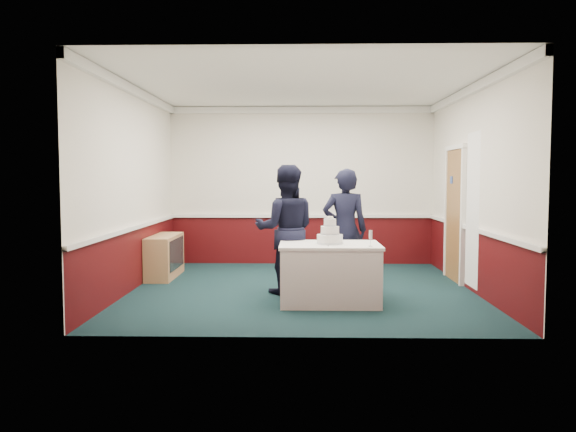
{
  "coord_description": "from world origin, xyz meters",
  "views": [
    {
      "loc": [
        -0.01,
        -8.24,
        1.67
      ],
      "look_at": [
        -0.2,
        -0.1,
        1.1
      ],
      "focal_mm": 35.0,
      "sensor_mm": 36.0,
      "label": 1
    }
  ],
  "objects_px": {
    "sideboard": "(165,256)",
    "cake_table": "(330,273)",
    "wedding_cake": "(330,235)",
    "person_man": "(286,229)",
    "person_woman": "(345,230)",
    "cake_knife": "(328,245)",
    "champagne_flute": "(371,236)"
  },
  "relations": [
    {
      "from": "champagne_flute",
      "to": "cake_knife",
      "type": "bearing_deg",
      "value": 171.42
    },
    {
      "from": "wedding_cake",
      "to": "sideboard",
      "type": "bearing_deg",
      "value": 144.93
    },
    {
      "from": "sideboard",
      "to": "wedding_cake",
      "type": "relative_size",
      "value": 3.3
    },
    {
      "from": "wedding_cake",
      "to": "person_woman",
      "type": "xyz_separation_m",
      "value": [
        0.26,
        0.83,
        -0.01
      ]
    },
    {
      "from": "cake_knife",
      "to": "person_woman",
      "type": "relative_size",
      "value": 0.12
    },
    {
      "from": "sideboard",
      "to": "cake_table",
      "type": "bearing_deg",
      "value": -35.07
    },
    {
      "from": "champagne_flute",
      "to": "person_woman",
      "type": "distance_m",
      "value": 1.13
    },
    {
      "from": "sideboard",
      "to": "person_man",
      "type": "relative_size",
      "value": 0.65
    },
    {
      "from": "wedding_cake",
      "to": "person_woman",
      "type": "bearing_deg",
      "value": 72.52
    },
    {
      "from": "cake_table",
      "to": "wedding_cake",
      "type": "height_order",
      "value": "wedding_cake"
    },
    {
      "from": "sideboard",
      "to": "cake_table",
      "type": "distance_m",
      "value": 3.23
    },
    {
      "from": "champagne_flute",
      "to": "person_woman",
      "type": "xyz_separation_m",
      "value": [
        -0.24,
        1.11,
        -0.03
      ]
    },
    {
      "from": "champagne_flute",
      "to": "person_woman",
      "type": "height_order",
      "value": "person_woman"
    },
    {
      "from": "cake_knife",
      "to": "person_woman",
      "type": "bearing_deg",
      "value": 77.9
    },
    {
      "from": "cake_table",
      "to": "cake_knife",
      "type": "relative_size",
      "value": 6.0
    },
    {
      "from": "person_man",
      "to": "person_woman",
      "type": "relative_size",
      "value": 1.03
    },
    {
      "from": "wedding_cake",
      "to": "person_woman",
      "type": "distance_m",
      "value": 0.87
    },
    {
      "from": "cake_table",
      "to": "wedding_cake",
      "type": "xyz_separation_m",
      "value": [
        0.0,
        0.0,
        0.5
      ]
    },
    {
      "from": "cake_table",
      "to": "person_man",
      "type": "xyz_separation_m",
      "value": [
        -0.6,
        0.63,
        0.52
      ]
    },
    {
      "from": "person_man",
      "to": "person_woman",
      "type": "bearing_deg",
      "value": -169.75
    },
    {
      "from": "cake_table",
      "to": "person_woman",
      "type": "distance_m",
      "value": 1.0
    },
    {
      "from": "cake_knife",
      "to": "champagne_flute",
      "type": "xyz_separation_m",
      "value": [
        0.53,
        -0.08,
        0.14
      ]
    },
    {
      "from": "champagne_flute",
      "to": "person_man",
      "type": "bearing_deg",
      "value": 140.34
    },
    {
      "from": "champagne_flute",
      "to": "wedding_cake",
      "type": "bearing_deg",
      "value": 150.75
    },
    {
      "from": "wedding_cake",
      "to": "person_man",
      "type": "xyz_separation_m",
      "value": [
        -0.6,
        0.63,
        0.02
      ]
    },
    {
      "from": "cake_table",
      "to": "champagne_flute",
      "type": "relative_size",
      "value": 6.44
    },
    {
      "from": "wedding_cake",
      "to": "person_man",
      "type": "bearing_deg",
      "value": 133.5
    },
    {
      "from": "wedding_cake",
      "to": "cake_table",
      "type": "bearing_deg",
      "value": -90.0
    },
    {
      "from": "cake_table",
      "to": "person_man",
      "type": "distance_m",
      "value": 1.01
    },
    {
      "from": "wedding_cake",
      "to": "person_woman",
      "type": "relative_size",
      "value": 0.2
    },
    {
      "from": "cake_knife",
      "to": "cake_table",
      "type": "bearing_deg",
      "value": 85.16
    },
    {
      "from": "cake_knife",
      "to": "person_woman",
      "type": "height_order",
      "value": "person_woman"
    }
  ]
}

